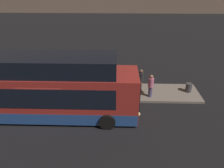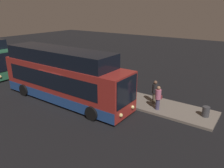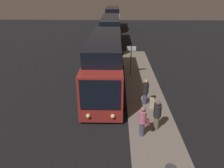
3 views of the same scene
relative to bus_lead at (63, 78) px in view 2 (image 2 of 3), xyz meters
The scene contains 9 objects.
ground 1.70m from the bus_lead, 26.15° to the right, with size 80.00×80.00×0.00m, color black.
platform 3.29m from the bus_lead, 87.83° to the left, with size 20.00×2.63×0.16m.
bus_lead is the anchor object (origin of this frame).
passenger_boarding 4.21m from the bus_lead, 40.59° to the left, with size 0.55×0.55×1.71m.
passenger_waiting 6.66m from the bus_lead, 26.91° to the left, with size 0.56×0.56×1.67m.
passenger_with_bags 6.90m from the bus_lead, 18.53° to the left, with size 0.40×0.56×1.64m.
suitcase 4.89m from the bus_lead, 40.64° to the left, with size 0.35×0.26×0.85m.
sign_post 2.83m from the bus_lead, 133.12° to the left, with size 0.10×0.77×2.60m.
trash_bin 9.91m from the bus_lead, 17.55° to the left, with size 0.44×0.44×0.65m.
Camera 2 is at (11.55, -10.26, 6.55)m, focal length 35.00 mm.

